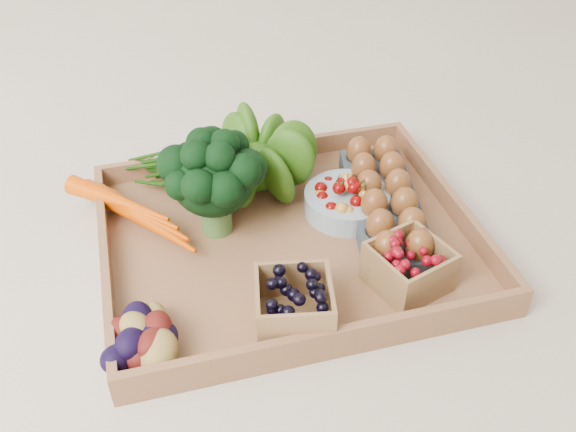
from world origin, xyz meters
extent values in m
plane|color=beige|center=(0.00, 0.00, 0.00)|extent=(4.00, 4.00, 0.00)
cube|color=#915F3C|center=(0.00, 0.00, 0.01)|extent=(0.55, 0.45, 0.01)
sphere|color=#1D460B|center=(-0.01, 0.15, 0.08)|extent=(0.13, 0.13, 0.13)
cylinder|color=#8C9EA5|center=(0.11, 0.04, 0.03)|extent=(0.14, 0.14, 0.04)
cube|color=#383F48|center=(0.16, 0.01, 0.03)|extent=(0.16, 0.31, 0.03)
cube|color=black|center=(-0.04, -0.16, 0.05)|extent=(0.12, 0.12, 0.07)
cube|color=maroon|center=(0.14, -0.14, 0.05)|extent=(0.12, 0.12, 0.07)
camera|label=1|loc=(-0.19, -0.71, 0.66)|focal=40.00mm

